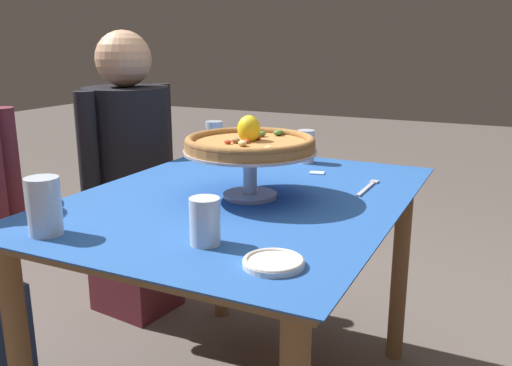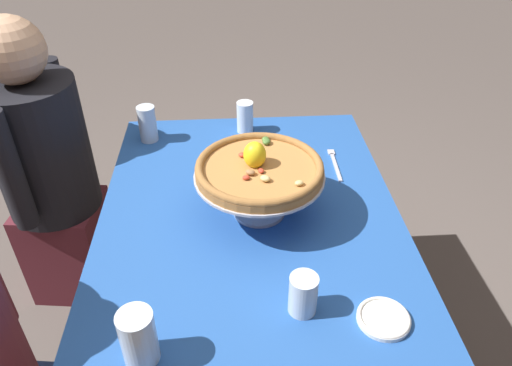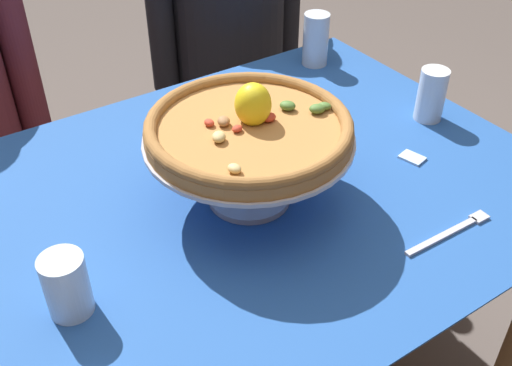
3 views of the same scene
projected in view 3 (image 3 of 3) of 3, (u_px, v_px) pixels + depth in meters
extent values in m
cylinder|color=olive|center=(321.00, 165.00, 1.92)|extent=(0.06, 0.06, 0.71)
cube|color=olive|center=(245.00, 196.00, 1.21)|extent=(1.18, 0.88, 0.02)
cube|color=#23519E|center=(245.00, 190.00, 1.20)|extent=(1.22, 0.92, 0.00)
cylinder|color=#B7B7C1|center=(249.00, 196.00, 1.18)|extent=(0.16, 0.16, 0.01)
cylinder|color=#B7B7C1|center=(249.00, 168.00, 1.13)|extent=(0.04, 0.04, 0.12)
cylinder|color=#B7B7C1|center=(249.00, 139.00, 1.10)|extent=(0.38, 0.38, 0.01)
cylinder|color=#AD753D|center=(249.00, 132.00, 1.09)|extent=(0.37, 0.37, 0.02)
torus|color=olive|center=(249.00, 124.00, 1.08)|extent=(0.37, 0.37, 0.02)
ellipsoid|color=tan|center=(219.00, 137.00, 1.04)|extent=(0.04, 0.04, 0.02)
ellipsoid|color=#C63D28|center=(269.00, 117.00, 1.09)|extent=(0.03, 0.02, 0.01)
ellipsoid|color=#4C7533|center=(324.00, 106.00, 1.12)|extent=(0.03, 0.03, 0.01)
ellipsoid|color=#C63D28|center=(209.00, 123.00, 1.08)|extent=(0.02, 0.02, 0.01)
ellipsoid|color=#996B42|center=(222.00, 120.00, 1.08)|extent=(0.03, 0.03, 0.02)
ellipsoid|color=#4C7533|center=(317.00, 109.00, 1.11)|extent=(0.04, 0.03, 0.02)
ellipsoid|color=#C63D28|center=(262.00, 102.00, 1.13)|extent=(0.03, 0.03, 0.01)
ellipsoid|color=#C63D28|center=(237.00, 129.00, 1.06)|extent=(0.02, 0.02, 0.01)
ellipsoid|color=#4C7533|center=(288.00, 106.00, 1.12)|extent=(0.04, 0.04, 0.02)
ellipsoid|color=tan|center=(234.00, 168.00, 0.97)|extent=(0.02, 0.03, 0.01)
ellipsoid|color=yellow|center=(253.00, 104.00, 1.07)|extent=(0.07, 0.07, 0.08)
cylinder|color=white|center=(431.00, 95.00, 1.38)|extent=(0.06, 0.06, 0.12)
cylinder|color=silver|center=(429.00, 105.00, 1.39)|extent=(0.06, 0.06, 0.07)
cylinder|color=silver|center=(66.00, 285.00, 0.93)|extent=(0.07, 0.07, 0.11)
cylinder|color=silver|center=(69.00, 296.00, 0.94)|extent=(0.06, 0.06, 0.06)
cylinder|color=silver|center=(316.00, 39.00, 1.60)|extent=(0.07, 0.07, 0.14)
cylinder|color=silver|center=(315.00, 53.00, 1.62)|extent=(0.06, 0.06, 0.06)
cube|color=#B7B7C1|center=(442.00, 236.00, 1.09)|extent=(0.17, 0.02, 0.01)
cube|color=#B7B7C1|center=(479.00, 217.00, 1.13)|extent=(0.03, 0.02, 0.01)
cube|color=silver|center=(412.00, 158.00, 1.28)|extent=(0.05, 0.06, 0.00)
cylinder|color=maroon|center=(22.00, 67.00, 1.57)|extent=(0.08, 0.08, 0.44)
cube|color=maroon|center=(231.00, 150.00, 2.20)|extent=(0.32, 0.35, 0.46)
cylinder|color=black|center=(227.00, 19.00, 1.90)|extent=(0.39, 0.39, 0.53)
cylinder|color=black|center=(160.00, 19.00, 1.79)|extent=(0.08, 0.08, 0.45)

